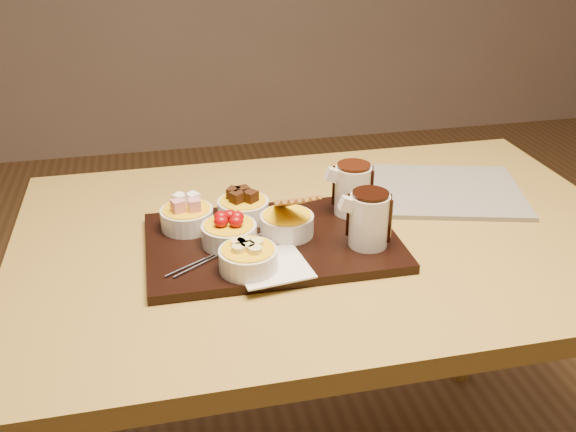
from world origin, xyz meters
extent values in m
cube|color=#A68A3D|center=(0.00, 0.00, 0.73)|extent=(1.20, 0.80, 0.04)
cylinder|color=#A68A3D|center=(-0.54, 0.34, 0.35)|extent=(0.06, 0.06, 0.71)
cylinder|color=#A68A3D|center=(0.54, 0.34, 0.35)|extent=(0.06, 0.06, 0.71)
cube|color=black|center=(-0.12, -0.03, 0.76)|extent=(0.46, 0.30, 0.02)
cube|color=white|center=(-0.14, -0.13, 0.77)|extent=(0.13, 0.13, 0.00)
cylinder|color=silver|center=(-0.27, 0.04, 0.79)|extent=(0.10, 0.10, 0.04)
cylinder|color=silver|center=(-0.16, 0.06, 0.79)|extent=(0.10, 0.10, 0.04)
cylinder|color=silver|center=(-0.20, -0.04, 0.79)|extent=(0.10, 0.10, 0.04)
cylinder|color=silver|center=(-0.09, -0.02, 0.79)|extent=(0.10, 0.10, 0.04)
cylinder|color=silver|center=(-0.18, -0.13, 0.79)|extent=(0.10, 0.10, 0.04)
cylinder|color=silver|center=(0.05, -0.10, 0.82)|extent=(0.07, 0.07, 0.10)
cylinder|color=silver|center=(0.06, 0.03, 0.82)|extent=(0.07, 0.07, 0.10)
cube|color=beige|center=(0.29, 0.12, 0.76)|extent=(0.39, 0.35, 0.01)
camera|label=1|loc=(-0.32, -1.05, 1.34)|focal=40.00mm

